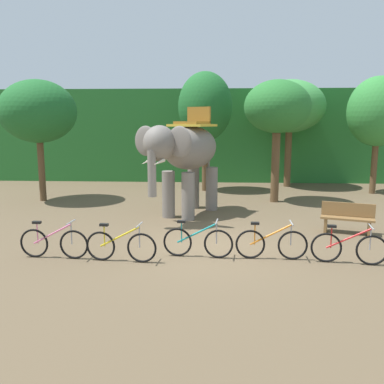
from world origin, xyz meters
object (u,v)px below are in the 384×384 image
object	(u,v)px
tree_far_right	(290,107)
elephant	(186,153)
tree_center	(277,108)
bike_teal	(198,242)
bike_orange	(271,244)
tree_right	(378,112)
bike_pink	(54,243)
bike_red	(349,248)
bike_yellow	(121,246)
wooden_bench	(348,217)
tree_center_right	(205,107)
tree_left	(38,112)

from	to	relation	value
tree_far_right	elephant	world-z (taller)	tree_far_right
tree_center	bike_teal	world-z (taller)	tree_center
bike_orange	elephant	bearing A→B (deg)	116.95
tree_right	bike_pink	bearing A→B (deg)	-138.69
bike_teal	bike_orange	size ratio (longest dim) A/B	1.00
tree_far_right	bike_red	xyz separation A→B (m)	(-0.59, -11.69, -3.60)
tree_far_right	bike_teal	xyz separation A→B (m)	(-4.09, -11.41, -3.60)
tree_far_right	bike_yellow	world-z (taller)	tree_far_right
tree_far_right	wooden_bench	distance (m)	9.61
tree_right	bike_teal	distance (m)	12.64
tree_center_right	bike_yellow	distance (m)	11.05
tree_center_right	bike_yellow	bearing A→B (deg)	-99.48
bike_yellow	wooden_bench	size ratio (longest dim) A/B	1.10
tree_center_right	elephant	xyz separation A→B (m)	(-0.52, -5.35, -1.73)
wooden_bench	tree_center_right	bearing A→B (deg)	120.51
tree_left	tree_far_right	xyz separation A→B (m)	(10.84, 4.45, 0.34)
tree_center_right	tree_far_right	distance (m)	4.42
bike_pink	wooden_bench	xyz separation A→B (m)	(7.78, 2.72, 0.09)
bike_teal	tree_left	bearing A→B (deg)	134.12
tree_center_right	tree_center	size ratio (longest dim) A/B	1.13
bike_teal	bike_orange	xyz separation A→B (m)	(1.76, -0.05, 0.00)
bike_yellow	bike_teal	size ratio (longest dim) A/B	1.00
tree_left	bike_yellow	distance (m)	9.46
tree_left	bike_yellow	xyz separation A→B (m)	(4.96, -7.37, -3.26)
tree_center_right	bike_yellow	xyz separation A→B (m)	(-1.72, -10.32, -3.55)
tree_center	tree_far_right	bearing A→B (deg)	73.59
bike_orange	bike_red	world-z (taller)	same
tree_far_right	wooden_bench	size ratio (longest dim) A/B	3.41
tree_center	bike_pink	bearing A→B (deg)	-130.10
elephant	bike_pink	size ratio (longest dim) A/B	2.43
bike_pink	bike_orange	size ratio (longest dim) A/B	1.00
tree_left	tree_far_right	bearing A→B (deg)	22.34
tree_left	bike_pink	xyz separation A→B (m)	(3.29, -7.21, -3.26)
tree_far_right	tree_center	bearing A→B (deg)	-106.41
bike_red	wooden_bench	distance (m)	2.87
tree_left	elephant	bearing A→B (deg)	-21.21
bike_orange	tree_right	bearing A→B (deg)	58.33
tree_center_right	tree_far_right	bearing A→B (deg)	19.85
bike_orange	wooden_bench	distance (m)	3.59
tree_right	bike_orange	bearing A→B (deg)	-121.67
tree_left	bike_teal	bearing A→B (deg)	-45.88
tree_right	bike_teal	size ratio (longest dim) A/B	3.08
tree_right	elephant	xyz separation A→B (m)	(-8.24, -4.94, -1.49)
bike_yellow	bike_red	distance (m)	5.29
bike_red	bike_teal	bearing A→B (deg)	175.46
tree_left	tree_center	xyz separation A→B (m)	(9.61, 0.29, 0.15)
tree_center	elephant	distance (m)	4.65
bike_orange	wooden_bench	xyz separation A→B (m)	(2.56, 2.51, 0.09)
bike_yellow	wooden_bench	xyz separation A→B (m)	(6.11, 2.88, 0.09)
bike_teal	wooden_bench	xyz separation A→B (m)	(4.32, 2.47, 0.09)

